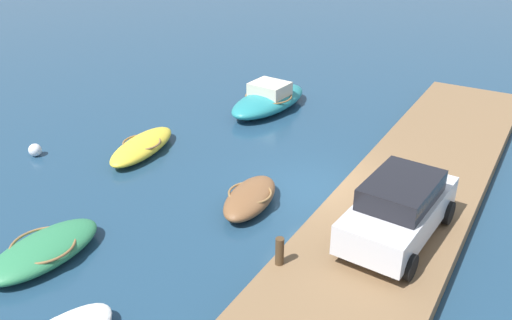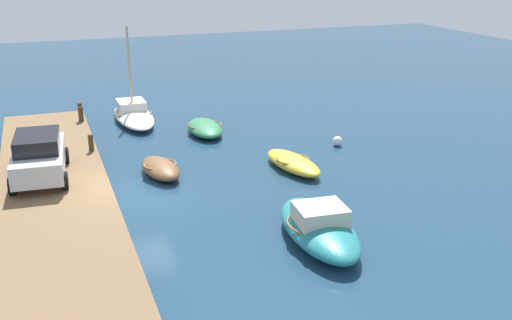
# 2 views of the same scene
# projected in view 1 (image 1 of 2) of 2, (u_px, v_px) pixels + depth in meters

# --- Properties ---
(ground_plane) EXTENTS (84.00, 84.00, 0.00)m
(ground_plane) POSITION_uv_depth(u_px,v_px,m) (315.00, 193.00, 16.98)
(ground_plane) COLOR navy
(dock_platform) EXTENTS (22.58, 3.82, 0.51)m
(dock_platform) POSITION_uv_depth(u_px,v_px,m) (400.00, 209.00, 15.66)
(dock_platform) COLOR brown
(dock_platform) RESTS_ON ground_plane
(dinghy_brown) EXTENTS (2.83, 1.62, 0.63)m
(dinghy_brown) POSITION_uv_depth(u_px,v_px,m) (250.00, 198.00, 16.11)
(dinghy_brown) COLOR brown
(dinghy_brown) RESTS_ON ground_plane
(rowboat_yellow) EXTENTS (3.60, 1.78, 0.57)m
(rowboat_yellow) POSITION_uv_depth(u_px,v_px,m) (142.00, 146.00, 19.38)
(rowboat_yellow) COLOR gold
(rowboat_yellow) RESTS_ON ground_plane
(motorboat_teal) EXTENTS (4.66, 2.33, 1.19)m
(motorboat_teal) POSITION_uv_depth(u_px,v_px,m) (269.00, 99.00, 23.09)
(motorboat_teal) COLOR teal
(motorboat_teal) RESTS_ON ground_plane
(rowboat_green) EXTENTS (3.29, 1.75, 0.58)m
(rowboat_green) POSITION_uv_depth(u_px,v_px,m) (44.00, 250.00, 13.84)
(rowboat_green) COLOR #2D7A4C
(rowboat_green) RESTS_ON ground_plane
(mooring_post_mid_east) EXTENTS (0.21, 0.21, 0.72)m
(mooring_post_mid_east) POSITION_uv_depth(u_px,v_px,m) (280.00, 251.00, 12.84)
(mooring_post_mid_east) COLOR #47331E
(mooring_post_mid_east) RESTS_ON dock_platform
(parked_car) EXTENTS (4.12, 2.19, 1.67)m
(parked_car) POSITION_uv_depth(u_px,v_px,m) (399.00, 208.00, 13.60)
(parked_car) COLOR silver
(parked_car) RESTS_ON dock_platform
(marker_buoy) EXTENTS (0.45, 0.45, 0.45)m
(marker_buoy) POSITION_uv_depth(u_px,v_px,m) (35.00, 150.00, 19.24)
(marker_buoy) COLOR silver
(marker_buoy) RESTS_ON ground_plane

